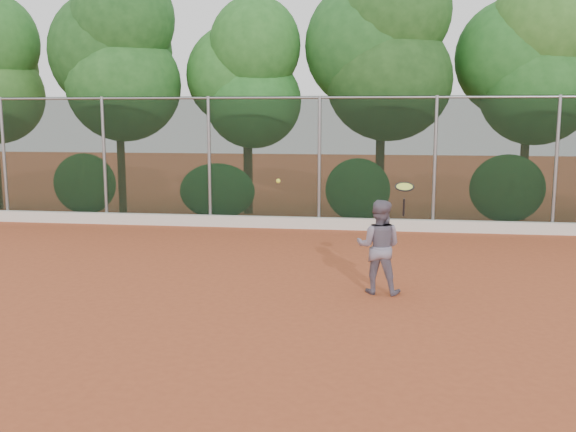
# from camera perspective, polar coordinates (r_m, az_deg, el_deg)

# --- Properties ---
(ground) EXTENTS (80.00, 80.00, 0.00)m
(ground) POSITION_cam_1_polar(r_m,az_deg,el_deg) (10.52, -0.76, -7.59)
(ground) COLOR #A74A27
(ground) RESTS_ON ground
(concrete_curb) EXTENTS (24.00, 0.20, 0.30)m
(concrete_curb) POSITION_cam_1_polar(r_m,az_deg,el_deg) (17.09, 2.71, -0.64)
(concrete_curb) COLOR silver
(concrete_curb) RESTS_ON ground
(tennis_player) EXTENTS (0.86, 0.71, 1.60)m
(tennis_player) POSITION_cam_1_polar(r_m,az_deg,el_deg) (10.93, 8.08, -2.72)
(tennis_player) COLOR slate
(tennis_player) RESTS_ON ground
(chainlink_fence) EXTENTS (24.09, 0.09, 3.50)m
(chainlink_fence) POSITION_cam_1_polar(r_m,az_deg,el_deg) (17.07, 2.80, 5.12)
(chainlink_fence) COLOR black
(chainlink_fence) RESTS_ON ground
(foliage_backdrop) EXTENTS (23.70, 3.63, 7.55)m
(foliage_backdrop) POSITION_cam_1_polar(r_m,az_deg,el_deg) (19.11, 1.74, 13.16)
(foliage_backdrop) COLOR #492F1C
(foliage_backdrop) RESTS_ON ground
(tennis_racket) EXTENTS (0.32, 0.31, 0.58)m
(tennis_racket) POSITION_cam_1_polar(r_m,az_deg,el_deg) (10.63, 10.31, 2.37)
(tennis_racket) COLOR black
(tennis_racket) RESTS_ON ground
(tennis_ball_in_flight) EXTENTS (0.07, 0.07, 0.07)m
(tennis_ball_in_flight) POSITION_cam_1_polar(r_m,az_deg,el_deg) (10.73, -0.87, 3.14)
(tennis_ball_in_flight) COLOR #F2F637
(tennis_ball_in_flight) RESTS_ON ground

